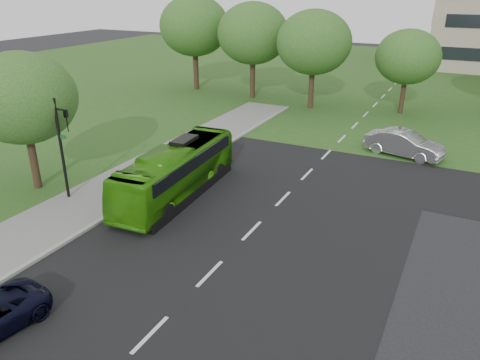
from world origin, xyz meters
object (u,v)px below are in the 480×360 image
(tree_side_near, at_px, (22,98))
(traffic_light, at_px, (63,142))
(tree_park_a, at_px, (253,34))
(sedan, at_px, (404,144))
(tree_park_b, at_px, (314,42))
(bus, at_px, (177,171))
(tree_park_f, at_px, (194,26))
(tree_park_c, at_px, (408,57))

(tree_side_near, bearing_deg, traffic_light, -7.17)
(tree_park_a, xyz_separation_m, traffic_light, (1.69, -26.76, -3.04))
(sedan, bearing_deg, tree_side_near, 143.32)
(tree_park_a, distance_m, tree_park_b, 6.91)
(bus, bearing_deg, tree_park_f, 115.53)
(bus, xyz_separation_m, traffic_light, (-4.82, -3.18, 1.90))
(tree_side_near, bearing_deg, bus, 19.86)
(tree_park_f, relative_size, sedan, 1.89)
(tree_side_near, xyz_separation_m, traffic_light, (2.95, -0.37, -1.93))
(tree_side_near, bearing_deg, tree_park_a, 87.27)
(tree_side_near, height_order, bus, tree_side_near)
(bus, relative_size, traffic_light, 1.79)
(tree_park_b, xyz_separation_m, tree_park_f, (-14.06, 2.41, 0.71))
(tree_park_a, relative_size, tree_park_b, 1.05)
(tree_park_b, distance_m, tree_park_c, 8.23)
(sedan, bearing_deg, tree_park_a, 69.34)
(bus, xyz_separation_m, sedan, (10.23, 12.24, -0.54))
(tree_park_f, bearing_deg, sedan, -27.04)
(tree_park_c, distance_m, bus, 25.50)
(tree_park_a, bearing_deg, tree_park_c, 1.12)
(tree_park_b, relative_size, tree_side_near, 1.15)
(tree_park_c, relative_size, sedan, 1.42)
(tree_park_b, distance_m, tree_park_f, 14.28)
(tree_park_f, height_order, traffic_light, tree_park_f)
(tree_park_f, bearing_deg, traffic_light, -71.99)
(tree_park_c, xyz_separation_m, bus, (-8.21, -23.87, -3.60))
(tree_park_c, height_order, sedan, tree_park_c)
(tree_park_c, distance_m, sedan, 12.51)
(bus, bearing_deg, tree_park_b, 85.51)
(tree_park_a, relative_size, tree_park_c, 1.27)
(tree_park_a, relative_size, tree_side_near, 1.21)
(tree_side_near, bearing_deg, sedan, 39.89)
(tree_park_a, height_order, tree_side_near, tree_park_a)
(tree_park_a, bearing_deg, tree_park_b, -12.22)
(tree_side_near, bearing_deg, tree_park_b, 72.20)
(tree_park_c, xyz_separation_m, traffic_light, (-13.04, -27.05, -1.70))
(tree_park_f, distance_m, tree_side_near, 28.04)
(tree_park_b, relative_size, traffic_light, 1.58)
(tree_park_f, distance_m, sedan, 27.64)
(tree_park_f, bearing_deg, bus, -60.57)
(tree_park_c, distance_m, tree_side_near, 31.10)
(tree_park_b, bearing_deg, tree_side_near, -107.80)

